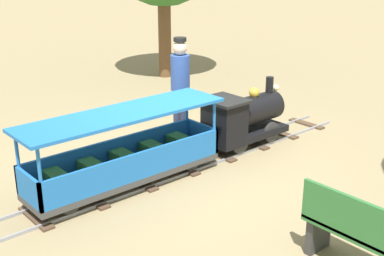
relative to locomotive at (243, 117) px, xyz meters
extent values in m
plane|color=#8C7A56|center=(0.00, -1.26, -0.49)|extent=(60.00, 60.00, 0.00)
cube|color=gray|center=(-0.22, -1.22, -0.47)|extent=(0.03, 6.40, 0.04)
cube|color=gray|center=(0.22, -1.22, -0.47)|extent=(0.03, 6.40, 0.04)
cube|color=#4C3828|center=(0.00, -3.35, -0.47)|extent=(0.67, 0.14, 0.03)
cube|color=#4C3828|center=(0.00, -2.64, -0.47)|extent=(0.67, 0.14, 0.03)
cube|color=#4C3828|center=(0.00, -1.93, -0.47)|extent=(0.67, 0.14, 0.03)
cube|color=#4C3828|center=(0.00, -1.22, -0.47)|extent=(0.67, 0.14, 0.03)
cube|color=#4C3828|center=(0.00, -0.51, -0.47)|extent=(0.67, 0.14, 0.03)
cube|color=#4C3828|center=(0.00, 0.20, -0.47)|extent=(0.67, 0.14, 0.03)
cube|color=#4C3828|center=(0.00, 0.91, -0.47)|extent=(0.67, 0.14, 0.03)
cube|color=#4C3828|center=(0.00, 1.62, -0.47)|extent=(0.67, 0.14, 0.03)
cube|color=black|center=(0.00, 0.08, -0.28)|extent=(0.55, 1.40, 0.10)
cylinder|color=black|center=(0.00, 0.28, 0.07)|extent=(0.44, 0.85, 0.44)
cylinder|color=#B7932D|center=(0.00, 0.70, 0.07)|extent=(0.37, 0.02, 0.37)
cylinder|color=black|center=(0.00, 0.58, 0.41)|extent=(0.12, 0.12, 0.24)
sphere|color=#B7932D|center=(0.00, 0.23, 0.34)|extent=(0.16, 0.16, 0.16)
cube|color=black|center=(0.00, -0.40, 0.05)|extent=(0.55, 0.45, 0.55)
cube|color=black|center=(0.00, -0.40, 0.34)|extent=(0.63, 0.53, 0.04)
sphere|color=#F2EAB2|center=(0.00, 0.73, 0.33)|extent=(0.10, 0.10, 0.10)
cylinder|color=#2D2D2D|center=(-0.22, 0.43, -0.29)|extent=(0.05, 0.32, 0.32)
cylinder|color=#2D2D2D|center=(0.22, 0.43, -0.29)|extent=(0.05, 0.32, 0.32)
cylinder|color=#2D2D2D|center=(-0.22, -0.27, -0.29)|extent=(0.05, 0.32, 0.32)
cylinder|color=#2D2D2D|center=(0.22, -0.27, -0.29)|extent=(0.05, 0.32, 0.32)
cube|color=#3F3F3F|center=(0.00, -2.12, -0.31)|extent=(0.63, 2.60, 0.08)
cube|color=blue|center=(-0.30, -2.12, -0.09)|extent=(0.04, 2.60, 0.35)
cube|color=blue|center=(0.30, -2.12, -0.09)|extent=(0.04, 2.60, 0.35)
cube|color=blue|center=(0.00, -0.84, -0.09)|extent=(0.63, 0.04, 0.35)
cube|color=blue|center=(0.00, -3.40, -0.09)|extent=(0.63, 0.04, 0.35)
cylinder|color=blue|center=(-0.29, -0.87, 0.11)|extent=(0.04, 0.04, 0.75)
cylinder|color=blue|center=(0.29, -0.87, 0.11)|extent=(0.04, 0.04, 0.75)
cylinder|color=blue|center=(-0.29, -3.37, 0.11)|extent=(0.04, 0.04, 0.75)
cylinder|color=blue|center=(0.29, -3.37, 0.11)|extent=(0.04, 0.04, 0.75)
cube|color=blue|center=(0.00, -2.12, 0.50)|extent=(0.73, 2.70, 0.04)
cube|color=#2D6B33|center=(0.00, -3.04, -0.15)|extent=(0.47, 0.20, 0.24)
cube|color=#2D6B33|center=(0.00, -2.58, -0.15)|extent=(0.47, 0.20, 0.24)
cube|color=#2D6B33|center=(0.00, -2.12, -0.15)|extent=(0.47, 0.20, 0.24)
cube|color=#2D6B33|center=(0.00, -1.66, -0.15)|extent=(0.47, 0.20, 0.24)
cube|color=#2D6B33|center=(0.00, -1.20, -0.15)|extent=(0.47, 0.20, 0.24)
cylinder|color=#262626|center=(-0.22, -1.21, -0.33)|extent=(0.04, 0.24, 0.24)
cylinder|color=#262626|center=(0.22, -1.21, -0.33)|extent=(0.04, 0.24, 0.24)
cylinder|color=#262626|center=(-0.22, -3.03, -0.33)|extent=(0.04, 0.24, 0.24)
cylinder|color=#262626|center=(0.22, -3.03, -0.33)|extent=(0.04, 0.24, 0.24)
cylinder|color=#282D47|center=(-1.04, -0.44, -0.09)|extent=(0.12, 0.12, 0.80)
cylinder|color=#282D47|center=(-0.86, -0.44, -0.09)|extent=(0.12, 0.12, 0.80)
cylinder|color=#2D4C99|center=(-0.95, -0.44, 0.59)|extent=(0.30, 0.30, 0.55)
sphere|color=beige|center=(-0.95, -0.44, 0.97)|extent=(0.22, 0.22, 0.22)
cylinder|color=black|center=(-0.95, -0.44, 1.10)|extent=(0.20, 0.20, 0.06)
cube|color=#2D6B33|center=(3.02, -1.46, -0.07)|extent=(1.30, 0.40, 0.06)
cube|color=#2D6B33|center=(3.02, -1.64, 0.13)|extent=(1.30, 0.04, 0.40)
cube|color=#333333|center=(2.45, -1.46, -0.28)|extent=(0.08, 0.32, 0.42)
cylinder|color=brown|center=(-4.44, 1.97, 0.55)|extent=(0.30, 0.30, 2.06)
camera|label=1|loc=(4.93, -5.29, 2.37)|focal=46.85mm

